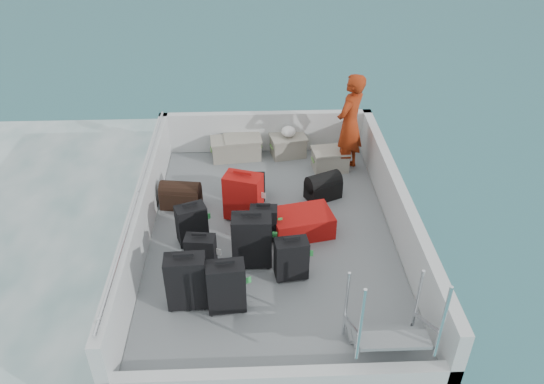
{
  "coord_description": "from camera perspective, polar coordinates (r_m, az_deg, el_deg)",
  "views": [
    {
      "loc": [
        -0.23,
        -5.77,
        5.18
      ],
      "look_at": [
        0.03,
        0.49,
        1.0
      ],
      "focal_mm": 35.0,
      "sensor_mm": 36.0,
      "label": 1
    }
  ],
  "objects": [
    {
      "name": "deck",
      "position": [
        7.36,
        -0.05,
        -4.63
      ],
      "size": [
        3.3,
        4.7,
        0.02
      ],
      "primitive_type": "cube",
      "color": "gray",
      "rests_on": "ferry_hull"
    },
    {
      "name": "suitcase_6",
      "position": [
        6.53,
        2.09,
        -7.25
      ],
      "size": [
        0.43,
        0.29,
        0.56
      ],
      "primitive_type": "cube",
      "rotation": [
        0.0,
        0.0,
        0.12
      ],
      "color": "black",
      "rests_on": "deck"
    },
    {
      "name": "ground",
      "position": [
        7.75,
        -0.05,
        -8.17
      ],
      "size": [
        160.0,
        160.0,
        0.0
      ],
      "primitive_type": "plane",
      "color": "#185156",
      "rests_on": "ground"
    },
    {
      "name": "suitcase_2",
      "position": [
        7.14,
        -8.62,
        -3.48
      ],
      "size": [
        0.45,
        0.36,
        0.57
      ],
      "primitive_type": "cube",
      "rotation": [
        0.0,
        0.0,
        0.37
      ],
      "color": "black",
      "rests_on": "deck"
    },
    {
      "name": "suitcase_7",
      "position": [
        7.12,
        -0.91,
        -3.42
      ],
      "size": [
        0.38,
        0.23,
        0.51
      ],
      "primitive_type": "cube",
      "rotation": [
        0.0,
        0.0,
        -0.08
      ],
      "color": "black",
      "rests_on": "deck"
    },
    {
      "name": "crate_0",
      "position": [
        9.04,
        -4.66,
        4.54
      ],
      "size": [
        0.59,
        0.44,
        0.34
      ],
      "primitive_type": "cube",
      "rotation": [
        0.0,
        0.0,
        0.1
      ],
      "color": "gray",
      "rests_on": "deck"
    },
    {
      "name": "crate_3",
      "position": [
        8.76,
        6.28,
        3.41
      ],
      "size": [
        0.59,
        0.44,
        0.33
      ],
      "primitive_type": "cube",
      "rotation": [
        0.0,
        0.0,
        0.11
      ],
      "color": "gray",
      "rests_on": "deck"
    },
    {
      "name": "suitcase_4",
      "position": [
        6.67,
        -2.18,
        -5.25
      ],
      "size": [
        0.5,
        0.3,
        0.73
      ],
      "primitive_type": "cube",
      "rotation": [
        0.0,
        0.0,
        -0.02
      ],
      "color": "black",
      "rests_on": "deck"
    },
    {
      "name": "duffel_2",
      "position": [
        8.04,
        5.52,
        0.38
      ],
      "size": [
        0.59,
        0.48,
        0.32
      ],
      "primitive_type": null,
      "rotation": [
        0.0,
        0.0,
        0.42
      ],
      "color": "black",
      "rests_on": "deck"
    },
    {
      "name": "crate_1",
      "position": [
        9.06,
        -3.15,
        4.73
      ],
      "size": [
        0.62,
        0.46,
        0.35
      ],
      "primitive_type": "cube",
      "rotation": [
        0.0,
        0.0,
        0.11
      ],
      "color": "gray",
      "rests_on": "deck"
    },
    {
      "name": "passenger",
      "position": [
        8.49,
        8.36,
        7.24
      ],
      "size": [
        0.69,
        0.72,
        1.65
      ],
      "primitive_type": "imported",
      "rotation": [
        0.0,
        0.0,
        -2.25
      ],
      "color": "red",
      "rests_on": "deck"
    },
    {
      "name": "deck_fittings",
      "position": [
        6.89,
        2.94,
        -3.72
      ],
      "size": [
        3.6,
        5.0,
        0.9
      ],
      "color": "silver",
      "rests_on": "deck"
    },
    {
      "name": "white_bag",
      "position": [
        9.0,
        1.78,
        6.35
      ],
      "size": [
        0.24,
        0.24,
        0.18
      ],
      "primitive_type": "ellipsoid",
      "color": "white",
      "rests_on": "crate_2"
    },
    {
      "name": "ferry_hull",
      "position": [
        7.56,
        -0.05,
        -6.48
      ],
      "size": [
        3.6,
        5.0,
        0.6
      ],
      "primitive_type": "cube",
      "color": "silver",
      "rests_on": "ground"
    },
    {
      "name": "suitcase_1",
      "position": [
        6.65,
        -7.63,
        -6.74
      ],
      "size": [
        0.39,
        0.25,
        0.55
      ],
      "primitive_type": "cube",
      "rotation": [
        0.0,
        0.0,
        -0.11
      ],
      "color": "black",
      "rests_on": "deck"
    },
    {
      "name": "crate_2",
      "position": [
        9.12,
        1.75,
        4.92
      ],
      "size": [
        0.62,
        0.48,
        0.33
      ],
      "primitive_type": "cube",
      "rotation": [
        0.0,
        0.0,
        0.19
      ],
      "color": "gray",
      "rests_on": "deck"
    },
    {
      "name": "yellow_bag",
      "position": [
        8.88,
        6.38,
        3.43
      ],
      "size": [
        0.28,
        0.26,
        0.22
      ],
      "primitive_type": "ellipsoid",
      "color": "yellow",
      "rests_on": "deck"
    },
    {
      "name": "duffel_0",
      "position": [
        7.92,
        -9.77,
        -0.54
      ],
      "size": [
        0.62,
        0.38,
        0.32
      ],
      "primitive_type": null,
      "rotation": [
        0.0,
        0.0,
        -0.14
      ],
      "color": "black",
      "rests_on": "deck"
    },
    {
      "name": "suitcase_8",
      "position": [
        7.3,
        3.23,
        -3.35
      ],
      "size": [
        0.91,
        0.69,
        0.32
      ],
      "primitive_type": "cube",
      "rotation": [
        0.0,
        0.0,
        1.78
      ],
      "color": "#B0120D",
      "rests_on": "deck"
    },
    {
      "name": "suitcase_5",
      "position": [
        7.47,
        -3.1,
        -0.56
      ],
      "size": [
        0.59,
        0.46,
        0.71
      ],
      "primitive_type": "cube",
      "rotation": [
        0.0,
        0.0,
        -0.32
      ],
      "color": "#B0120D",
      "rests_on": "deck"
    },
    {
      "name": "duffel_1",
      "position": [
        8.03,
        -2.55,
        0.49
      ],
      "size": [
        0.51,
        0.32,
        0.32
      ],
      "primitive_type": null,
      "rotation": [
        0.0,
        0.0,
        -0.04
      ],
      "color": "black",
      "rests_on": "deck"
    },
    {
      "name": "suitcase_0",
      "position": [
        6.2,
        -9.18,
        -9.54
      ],
      "size": [
        0.47,
        0.28,
        0.71
      ],
      "primitive_type": "cube",
      "rotation": [
        0.0,
        0.0,
        0.04
      ],
      "color": "black",
      "rests_on": "deck"
    },
    {
      "name": "suitcase_3",
      "position": [
        6.11,
        -4.94,
        -10.19
      ],
      "size": [
        0.45,
        0.29,
        0.66
      ],
      "primitive_type": "cube",
      "rotation": [
        0.0,
        0.0,
        0.09
      ],
      "color": "black",
      "rests_on": "deck"
    }
  ]
}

